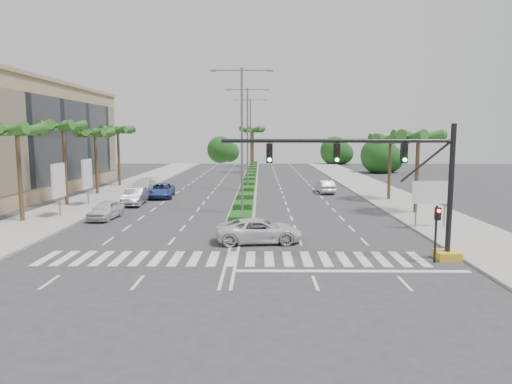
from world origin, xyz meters
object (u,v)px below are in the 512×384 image
car_parked_b (135,196)px  car_parked_c (161,191)px  car_parked_d (143,186)px  car_crossing (259,231)px  car_parked_a (106,210)px  car_right (325,187)px

car_parked_b → car_parked_c: (1.45, 4.93, -0.06)m
car_parked_d → car_crossing: (13.26, -23.80, -0.05)m
car_parked_a → car_parked_c: size_ratio=0.80×
car_parked_b → car_parked_d: size_ratio=0.90×
car_right → car_parked_c: bearing=9.1°
car_parked_b → car_parked_d: car_parked_b is taller
car_parked_a → car_parked_b: 7.38m
car_parked_b → car_right: (19.30, 8.94, -0.07)m
car_right → car_parked_a: bearing=36.2°
car_parked_b → car_crossing: size_ratio=0.92×
car_parked_d → car_right: bearing=3.5°
car_parked_a → car_right: 25.49m
car_crossing → car_right: (7.45, 24.04, -0.00)m
car_parked_b → car_parked_c: bearing=70.2°
car_crossing → car_parked_a: bearing=51.8°
car_parked_b → car_right: size_ratio=1.09×
car_parked_a → car_parked_c: bearing=87.0°
car_parked_c → car_right: size_ratio=1.20×
car_crossing → car_parked_c: bearing=21.7°
car_parked_d → car_right: 20.71m
car_parked_d → car_crossing: bearing=-58.1°
car_parked_a → car_right: size_ratio=0.95×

